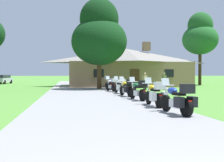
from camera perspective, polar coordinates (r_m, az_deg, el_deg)
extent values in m
plane|color=#4C8433|center=(21.89, -5.25, -2.55)|extent=(500.00, 500.00, 0.00)
cube|color=gray|center=(19.90, -4.86, -2.85)|extent=(6.40, 80.00, 0.06)
cylinder|color=black|center=(10.93, 11.22, -4.54)|extent=(0.20, 0.65, 0.64)
cylinder|color=black|center=(9.70, 15.29, -5.32)|extent=(0.24, 0.66, 0.64)
cube|color=silver|center=(10.28, 13.19, -4.59)|extent=(0.34, 0.59, 0.30)
ellipsoid|color=#1E3899|center=(10.47, 12.49, -2.01)|extent=(0.37, 0.56, 0.26)
cube|color=black|center=(10.08, 13.78, -2.66)|extent=(0.35, 0.55, 0.10)
cylinder|color=silver|center=(10.84, 11.34, -0.88)|extent=(0.66, 0.12, 0.03)
cylinder|color=silver|center=(10.90, 11.23, -2.66)|extent=(0.09, 0.24, 0.73)
cube|color=#B2BCC6|center=(10.93, 11.10, -0.13)|extent=(0.33, 0.15, 0.27)
sphere|color=silver|center=(10.85, 11.34, -1.62)|extent=(0.11, 0.11, 0.11)
cube|color=black|center=(9.60, 15.48, -1.56)|extent=(0.45, 0.41, 0.32)
cube|color=red|center=(9.49, 16.02, -4.12)|extent=(0.14, 0.05, 0.06)
cylinder|color=silver|center=(10.05, 14.98, -5.66)|extent=(0.15, 0.55, 0.07)
cube|color=black|center=(9.58, 13.82, -4.31)|extent=(0.25, 0.42, 0.36)
cube|color=black|center=(9.86, 16.42, -4.17)|extent=(0.25, 0.42, 0.36)
cylinder|color=black|center=(13.32, 7.65, -3.46)|extent=(0.13, 0.64, 0.64)
cylinder|color=black|center=(11.96, 9.82, -4.02)|extent=(0.17, 0.64, 0.64)
cube|color=silver|center=(12.61, 8.70, -3.47)|extent=(0.27, 0.57, 0.30)
ellipsoid|color=gold|center=(12.83, 8.33, -1.37)|extent=(0.31, 0.53, 0.26)
cube|color=black|center=(12.40, 9.02, -1.88)|extent=(0.29, 0.53, 0.10)
cylinder|color=silver|center=(13.24, 7.71, -0.46)|extent=(0.66, 0.05, 0.03)
cylinder|color=silver|center=(13.29, 7.65, -1.92)|extent=(0.07, 0.24, 0.73)
cube|color=#B2BCC6|center=(13.33, 7.58, 0.16)|extent=(0.32, 0.12, 0.27)
sphere|color=silver|center=(13.24, 7.71, -1.06)|extent=(0.11, 0.11, 0.11)
cube|color=silver|center=(11.87, 9.91, -0.97)|extent=(0.41, 0.37, 0.32)
cube|color=red|center=(11.74, 10.20, -3.03)|extent=(0.14, 0.03, 0.06)
cylinder|color=silver|center=(12.32, 9.91, -4.33)|extent=(0.08, 0.55, 0.07)
cube|color=silver|center=(11.91, 8.56, -3.17)|extent=(0.21, 0.41, 0.36)
cube|color=silver|center=(12.09, 10.89, -3.12)|extent=(0.21, 0.41, 0.36)
cylinder|color=black|center=(16.18, 4.31, -2.59)|extent=(0.21, 0.65, 0.64)
cylinder|color=black|center=(14.86, 6.43, -2.95)|extent=(0.25, 0.66, 0.64)
cube|color=silver|center=(15.50, 5.35, -2.55)|extent=(0.34, 0.59, 0.30)
ellipsoid|color=#195B33|center=(15.71, 4.98, -0.85)|extent=(0.38, 0.56, 0.26)
cube|color=black|center=(15.29, 5.66, -1.25)|extent=(0.36, 0.56, 0.10)
cylinder|color=silver|center=(16.11, 4.37, -0.12)|extent=(0.66, 0.13, 0.03)
cylinder|color=silver|center=(16.16, 4.31, -1.32)|extent=(0.10, 0.24, 0.73)
cube|color=#B2BCC6|center=(16.20, 4.23, 0.39)|extent=(0.33, 0.16, 0.27)
sphere|color=silver|center=(16.11, 4.37, -0.61)|extent=(0.11, 0.11, 0.11)
cube|color=black|center=(14.78, 6.52, -0.49)|extent=(0.45, 0.42, 0.32)
cube|color=red|center=(14.65, 6.79, -2.14)|extent=(0.14, 0.05, 0.06)
cylinder|color=silver|center=(15.22, 6.41, -3.23)|extent=(0.15, 0.55, 0.07)
cylinder|color=black|center=(18.78, 2.10, -2.03)|extent=(0.22, 0.65, 0.64)
cylinder|color=black|center=(17.45, 3.80, -2.30)|extent=(0.26, 0.66, 0.64)
cube|color=silver|center=(18.09, 2.94, -1.98)|extent=(0.35, 0.60, 0.30)
ellipsoid|color=gold|center=(18.31, 2.64, -0.53)|extent=(0.38, 0.56, 0.26)
cube|color=black|center=(17.89, 3.18, -0.86)|extent=(0.36, 0.56, 0.10)
cylinder|color=silver|center=(18.71, 2.15, 0.10)|extent=(0.66, 0.14, 0.03)
cylinder|color=silver|center=(18.76, 2.10, -0.94)|extent=(0.10, 0.24, 0.73)
cube|color=#B2BCC6|center=(18.81, 2.04, 0.53)|extent=(0.33, 0.16, 0.27)
sphere|color=silver|center=(18.72, 2.15, -0.33)|extent=(0.11, 0.11, 0.11)
cube|color=black|center=(17.37, 3.87, -0.20)|extent=(0.46, 0.42, 0.32)
cube|color=red|center=(17.23, 4.09, -1.60)|extent=(0.14, 0.05, 0.06)
cylinder|color=silver|center=(17.80, 3.82, -2.55)|extent=(0.16, 0.55, 0.07)
cube|color=black|center=(17.38, 2.95, -1.72)|extent=(0.27, 0.43, 0.36)
cube|color=black|center=(17.59, 4.52, -1.68)|extent=(0.27, 0.43, 0.36)
cylinder|color=black|center=(21.52, 0.89, -1.59)|extent=(0.19, 0.65, 0.64)
cylinder|color=black|center=(20.15, 2.08, -1.80)|extent=(0.23, 0.65, 0.64)
cube|color=silver|center=(20.81, 1.48, -1.53)|extent=(0.32, 0.59, 0.30)
ellipsoid|color=#B2B5BC|center=(21.04, 1.27, -0.27)|extent=(0.36, 0.55, 0.26)
cube|color=black|center=(20.60, 1.65, -0.56)|extent=(0.34, 0.55, 0.10)
cylinder|color=silver|center=(21.46, 0.92, 0.27)|extent=(0.66, 0.11, 0.03)
cylinder|color=silver|center=(21.50, 0.89, -0.64)|extent=(0.09, 0.24, 0.73)
cube|color=#B2BCC6|center=(21.55, 0.85, 0.64)|extent=(0.33, 0.15, 0.27)
sphere|color=silver|center=(21.46, 0.92, -0.11)|extent=(0.11, 0.11, 0.11)
cube|color=silver|center=(20.08, 2.12, 0.02)|extent=(0.44, 0.40, 0.32)
cube|color=red|center=(19.93, 2.27, -1.19)|extent=(0.14, 0.05, 0.06)
cylinder|color=silver|center=(20.50, 2.17, -2.02)|extent=(0.13, 0.55, 0.07)
cube|color=silver|center=(20.11, 1.33, -1.29)|extent=(0.25, 0.42, 0.36)
cube|color=silver|center=(20.27, 2.73, -1.27)|extent=(0.25, 0.42, 0.36)
cylinder|color=black|center=(24.19, -0.84, -1.26)|extent=(0.23, 0.65, 0.64)
cylinder|color=black|center=(22.84, 0.37, -1.42)|extent=(0.28, 0.66, 0.64)
cube|color=silver|center=(23.49, -0.24, -1.20)|extent=(0.36, 0.60, 0.30)
ellipsoid|color=silver|center=(23.72, -0.46, -0.08)|extent=(0.40, 0.57, 0.26)
cube|color=black|center=(23.29, -0.07, -0.33)|extent=(0.38, 0.56, 0.10)
cylinder|color=silver|center=(24.13, -0.81, 0.39)|extent=(0.65, 0.16, 0.03)
cylinder|color=silver|center=(24.18, -0.84, -0.41)|extent=(0.11, 0.24, 0.73)
cube|color=#B2BCC6|center=(24.22, -0.89, 0.73)|extent=(0.34, 0.17, 0.27)
sphere|color=silver|center=(24.13, -0.81, 0.06)|extent=(0.11, 0.11, 0.11)
cube|color=#B7B7BC|center=(22.77, 0.41, 0.18)|extent=(0.46, 0.43, 0.32)
cube|color=red|center=(22.62, 0.56, -0.88)|extent=(0.14, 0.06, 0.06)
cylinder|color=silver|center=(23.19, 0.41, -1.62)|extent=(0.18, 0.55, 0.07)
cylinder|color=black|center=(26.83, -1.13, -1.00)|extent=(0.18, 0.65, 0.64)
cylinder|color=black|center=(25.44, -0.31, -1.13)|extent=(0.23, 0.65, 0.64)
cube|color=silver|center=(26.11, -0.72, -0.93)|extent=(0.32, 0.59, 0.30)
ellipsoid|color=gold|center=(26.35, -0.87, 0.07)|extent=(0.36, 0.55, 0.26)
cube|color=black|center=(25.90, -0.61, -0.16)|extent=(0.34, 0.55, 0.10)
cylinder|color=silver|center=(26.77, -1.11, 0.49)|extent=(0.66, 0.11, 0.03)
cylinder|color=silver|center=(26.81, -1.13, -0.23)|extent=(0.09, 0.24, 0.73)
cube|color=#B2BCC6|center=(26.86, -1.16, 0.80)|extent=(0.33, 0.15, 0.27)
sphere|color=silver|center=(26.77, -1.11, 0.19)|extent=(0.11, 0.11, 0.11)
cube|color=black|center=(25.37, -0.29, 0.31)|extent=(0.44, 0.40, 0.32)
cube|color=red|center=(25.22, -0.18, -0.64)|extent=(0.14, 0.05, 0.06)
cylinder|color=silver|center=(25.79, -0.20, -1.32)|extent=(0.13, 0.55, 0.07)
cube|color=black|center=(25.41, -0.91, -0.73)|extent=(0.24, 0.42, 0.36)
cube|color=black|center=(25.55, 0.22, -0.72)|extent=(0.24, 0.42, 0.36)
cube|color=#896B4C|center=(35.00, 3.06, 1.37)|extent=(14.52, 8.62, 2.96)
pyramid|color=gray|center=(35.08, 3.06, 5.27)|extent=(15.40, 9.13, 1.81)
cube|color=brown|center=(35.83, 7.19, 7.19)|extent=(0.90, 0.90, 1.10)
cube|color=#472D19|center=(30.78, 4.76, 0.55)|extent=(1.10, 0.08, 2.10)
cube|color=black|center=(30.06, -2.78, 1.64)|extent=(1.10, 0.06, 0.90)
cube|color=black|center=(32.00, 11.86, 1.60)|extent=(1.10, 0.06, 0.90)
cylinder|color=#75664C|center=(26.82, 10.98, -0.92)|extent=(0.14, 0.14, 0.86)
cylinder|color=#75664C|center=(26.70, 10.69, -0.93)|extent=(0.14, 0.14, 0.86)
cube|color=#5B6638|center=(26.74, 10.84, 0.60)|extent=(0.41, 0.33, 0.56)
cylinder|color=#5B6638|center=(26.89, 11.22, 0.56)|extent=(0.09, 0.09, 0.58)
cylinder|color=#5B6638|center=(26.59, 10.47, 0.55)|extent=(0.09, 0.09, 0.58)
sphere|color=tan|center=(26.74, 10.85, 1.50)|extent=(0.21, 0.21, 0.21)
cylinder|color=#B2AD99|center=(26.74, 10.85, 1.71)|extent=(0.22, 0.22, 0.05)
cylinder|color=black|center=(26.46, 7.05, -0.94)|extent=(0.14, 0.14, 0.86)
cylinder|color=black|center=(26.36, 6.72, -0.94)|extent=(0.14, 0.14, 0.86)
cube|color=tan|center=(26.39, 6.89, 0.60)|extent=(0.41, 0.31, 0.56)
cylinder|color=tan|center=(26.51, 7.31, 0.56)|extent=(0.09, 0.09, 0.58)
cylinder|color=tan|center=(26.27, 6.47, 0.56)|extent=(0.09, 0.09, 0.58)
sphere|color=tan|center=(26.39, 6.90, 1.51)|extent=(0.21, 0.21, 0.21)
cylinder|color=#422D19|center=(40.34, 17.90, 2.78)|extent=(0.44, 0.44, 5.03)
ellipsoid|color=#1E5623|center=(40.62, 17.95, 8.25)|extent=(4.94, 4.94, 4.20)
ellipsoid|color=#1B4E20|center=(40.91, 17.97, 10.99)|extent=(3.46, 3.46, 3.70)
cylinder|color=#422D19|center=(27.00, -2.68, 1.64)|extent=(0.44, 0.44, 3.23)
ellipsoid|color=#0F3314|center=(27.19, -2.69, 8.23)|extent=(5.48, 5.48, 4.66)
ellipsoid|color=black|center=(27.53, -2.69, 12.77)|extent=(3.84, 3.84, 4.11)
cube|color=#ADAFB7|center=(46.54, -21.94, 0.22)|extent=(2.46, 4.81, 0.60)
cube|color=black|center=(46.35, -22.03, 0.88)|extent=(2.05, 3.41, 0.48)
cylinder|color=black|center=(48.18, -22.28, -0.11)|extent=(0.31, 0.66, 0.64)
cylinder|color=black|center=(47.60, -20.37, -0.11)|extent=(0.31, 0.66, 0.64)
cylinder|color=black|center=(44.92, -21.57, -0.20)|extent=(0.31, 0.66, 0.64)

